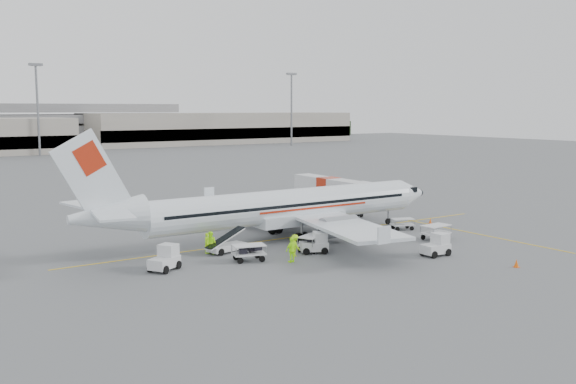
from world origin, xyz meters
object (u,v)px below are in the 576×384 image
object	(u,v)px
jet_bridge	(329,194)
tug_aft	(164,258)
tug_mid	(314,243)
tug_fore	(435,245)
belt_loader	(227,238)
aircraft	(288,183)

from	to	relation	value
jet_bridge	tug_aft	world-z (taller)	jet_bridge
tug_aft	tug_mid	bearing A→B (deg)	-39.03
tug_fore	tug_mid	distance (m)	9.51
belt_loader	tug_fore	xyz separation A→B (m)	(12.89, -10.25, -0.30)
belt_loader	tug_fore	distance (m)	16.47
aircraft	jet_bridge	size ratio (longest dim) A/B	2.45
aircraft	tug_mid	bearing A→B (deg)	-105.11
aircraft	belt_loader	distance (m)	8.45
aircraft	tug_aft	world-z (taller)	aircraft
belt_loader	tug_mid	distance (m)	6.97
jet_bridge	tug_fore	bearing A→B (deg)	-104.89
belt_loader	tug_fore	size ratio (longest dim) A/B	1.92
aircraft	tug_fore	distance (m)	14.07
tug_fore	tug_mid	size ratio (longest dim) A/B	1.03
tug_fore	tug_mid	xyz separation A→B (m)	(-7.30, 6.09, -0.02)
aircraft	jet_bridge	xyz separation A→B (m)	(12.19, 9.88, -2.98)
tug_fore	tug_aft	world-z (taller)	tug_aft
aircraft	tug_mid	distance (m)	7.59
aircraft	jet_bridge	world-z (taller)	aircraft
aircraft	tug_aft	size ratio (longest dim) A/B	15.17
tug_mid	tug_fore	bearing A→B (deg)	-15.03
tug_fore	tug_aft	xyz separation A→B (m)	(-19.42, 7.57, 0.03)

